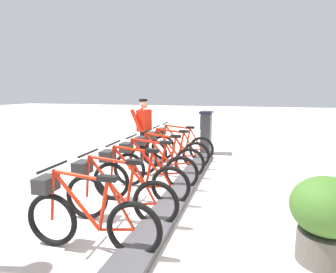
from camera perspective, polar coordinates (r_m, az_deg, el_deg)
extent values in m
plane|color=silver|center=(5.32, 2.43, -11.45)|extent=(60.00, 60.00, 0.00)
cube|color=#47474C|center=(5.30, 2.43, -10.94)|extent=(0.44, 6.17, 0.10)
cube|color=#38383D|center=(8.53, 7.68, 0.53)|extent=(0.28, 0.44, 1.20)
cube|color=#194C8C|center=(8.51, 6.73, 2.91)|extent=(0.03, 0.30, 0.40)
cube|color=black|center=(8.46, 7.78, 4.82)|extent=(0.36, 0.52, 0.08)
torus|color=black|center=(7.60, 6.71, -2.55)|extent=(0.67, 0.10, 0.67)
torus|color=black|center=(7.79, -0.98, -2.20)|extent=(0.67, 0.10, 0.67)
cylinder|color=red|center=(7.66, 1.49, -0.26)|extent=(0.60, 0.07, 0.70)
cylinder|color=red|center=(7.60, 4.02, -0.62)|extent=(0.16, 0.05, 0.61)
cylinder|color=red|center=(7.60, 1.95, 1.95)|extent=(0.69, 0.07, 0.11)
cylinder|color=red|center=(7.63, 5.12, -2.68)|extent=(0.43, 0.05, 0.09)
cylinder|color=red|center=(7.57, 5.61, -0.48)|extent=(0.33, 0.05, 0.56)
cylinder|color=red|center=(7.73, -0.77, 0.03)|extent=(0.10, 0.04, 0.62)
cube|color=black|center=(7.54, 4.50, 1.83)|extent=(0.22, 0.11, 0.06)
cylinder|color=black|center=(7.67, -0.56, 2.66)|extent=(0.06, 0.54, 0.03)
cube|color=#2D2D2D|center=(7.73, -1.35, 1.06)|extent=(0.21, 0.29, 0.18)
torus|color=black|center=(6.86, 5.67, -3.81)|extent=(0.67, 0.10, 0.67)
torus|color=black|center=(7.07, -2.80, -3.38)|extent=(0.67, 0.10, 0.67)
cylinder|color=red|center=(6.93, -0.10, -1.26)|extent=(0.60, 0.07, 0.70)
cylinder|color=red|center=(6.87, 2.68, -1.67)|extent=(0.16, 0.05, 0.61)
cylinder|color=red|center=(6.87, 0.39, 1.18)|extent=(0.69, 0.07, 0.11)
cylinder|color=red|center=(6.90, 3.91, -3.95)|extent=(0.43, 0.05, 0.09)
cylinder|color=red|center=(6.83, 4.44, -1.52)|extent=(0.33, 0.05, 0.56)
cylinder|color=red|center=(7.01, -2.58, -0.93)|extent=(0.10, 0.04, 0.62)
cube|color=black|center=(6.80, 3.20, 1.04)|extent=(0.22, 0.11, 0.06)
cylinder|color=black|center=(6.94, -2.37, 1.96)|extent=(0.06, 0.54, 0.03)
cube|color=#2D2D2D|center=(7.01, -3.22, 0.20)|extent=(0.21, 0.29, 0.18)
torus|color=black|center=(6.13, 4.37, -5.37)|extent=(0.67, 0.10, 0.67)
torus|color=black|center=(6.37, -5.02, -4.81)|extent=(0.67, 0.10, 0.67)
cylinder|color=red|center=(6.21, -2.06, -2.50)|extent=(0.60, 0.07, 0.70)
cylinder|color=red|center=(6.14, 1.03, -2.97)|extent=(0.16, 0.05, 0.61)
cylinder|color=red|center=(6.14, -1.54, 0.21)|extent=(0.69, 0.07, 0.11)
cylinder|color=red|center=(6.17, 2.41, -5.51)|extent=(0.43, 0.05, 0.09)
cylinder|color=red|center=(6.09, 2.98, -2.81)|extent=(0.33, 0.05, 0.56)
cylinder|color=red|center=(6.30, -4.80, -2.11)|extent=(0.10, 0.04, 0.62)
cube|color=black|center=(6.07, 1.59, 0.05)|extent=(0.22, 0.11, 0.06)
cylinder|color=black|center=(6.23, -4.59, 1.10)|extent=(0.06, 0.54, 0.03)
cube|color=#2D2D2D|center=(6.30, -5.51, -0.85)|extent=(0.21, 0.29, 0.18)
torus|color=black|center=(5.41, 2.71, -7.35)|extent=(0.67, 0.10, 0.67)
torus|color=black|center=(5.69, -7.81, -6.59)|extent=(0.67, 0.10, 0.67)
cylinder|color=red|center=(5.51, -4.54, -4.05)|extent=(0.60, 0.07, 0.70)
cylinder|color=red|center=(5.42, -1.08, -4.62)|extent=(0.16, 0.05, 0.61)
cylinder|color=red|center=(5.43, -3.98, -1.00)|extent=(0.69, 0.07, 0.11)
cylinder|color=red|center=(5.46, 0.49, -7.49)|extent=(0.43, 0.05, 0.09)
cylinder|color=red|center=(5.37, 1.12, -4.46)|extent=(0.33, 0.05, 0.56)
cylinder|color=red|center=(5.60, -7.59, -3.58)|extent=(0.10, 0.04, 0.62)
cube|color=black|center=(5.34, -0.46, -1.21)|extent=(0.22, 0.11, 0.06)
cylinder|color=black|center=(5.52, -7.38, 0.02)|extent=(0.06, 0.54, 0.03)
cube|color=#2D2D2D|center=(5.60, -8.38, -2.16)|extent=(0.21, 0.29, 0.18)
torus|color=black|center=(4.70, 0.52, -9.92)|extent=(0.67, 0.10, 0.67)
torus|color=black|center=(5.03, -11.36, -8.82)|extent=(0.67, 0.10, 0.67)
cylinder|color=red|center=(4.82, -7.75, -6.04)|extent=(0.60, 0.07, 0.70)
cylinder|color=red|center=(4.72, -3.83, -6.75)|extent=(0.16, 0.05, 0.61)
cylinder|color=red|center=(4.73, -7.15, -2.59)|extent=(0.69, 0.07, 0.11)
cylinder|color=red|center=(4.76, -2.01, -10.03)|extent=(0.43, 0.05, 0.09)
cylinder|color=red|center=(4.65, -1.32, -6.60)|extent=(0.33, 0.05, 0.56)
cylinder|color=red|center=(4.93, -11.16, -5.45)|extent=(0.10, 0.04, 0.62)
cube|color=black|center=(4.62, -3.16, -2.87)|extent=(0.22, 0.11, 0.06)
cylinder|color=black|center=(4.84, -10.97, -1.38)|extent=(0.06, 0.54, 0.03)
cube|color=#2D2D2D|center=(4.93, -12.06, -3.83)|extent=(0.21, 0.29, 0.18)
torus|color=black|center=(4.02, -2.49, -13.36)|extent=(0.67, 0.10, 0.67)
torus|color=black|center=(4.40, -16.03, -11.65)|extent=(0.67, 0.10, 0.67)
cylinder|color=red|center=(4.16, -12.04, -8.65)|extent=(0.60, 0.07, 0.70)
cylinder|color=red|center=(4.04, -7.57, -9.59)|extent=(0.16, 0.05, 0.61)
cylinder|color=red|center=(4.05, -11.41, -4.69)|extent=(0.69, 0.07, 0.11)
cylinder|color=red|center=(4.09, -5.43, -13.41)|extent=(0.43, 0.05, 0.09)
cylinder|color=red|center=(3.96, -4.67, -9.49)|extent=(0.33, 0.05, 0.56)
cylinder|color=red|center=(4.29, -15.86, -7.85)|extent=(0.10, 0.04, 0.62)
cube|color=black|center=(3.92, -6.85, -5.10)|extent=(0.22, 0.11, 0.06)
cylinder|color=black|center=(4.19, -15.71, -3.21)|extent=(0.06, 0.54, 0.03)
cube|color=#2D2D2D|center=(4.29, -16.88, -5.99)|extent=(0.21, 0.29, 0.18)
torus|color=black|center=(3.36, -6.84, -18.11)|extent=(0.67, 0.10, 0.67)
torus|color=black|center=(3.83, -22.31, -15.25)|extent=(0.67, 0.10, 0.67)
cylinder|color=red|center=(3.54, -17.98, -12.11)|extent=(0.60, 0.07, 0.70)
cylinder|color=red|center=(3.40, -12.87, -13.46)|extent=(0.16, 0.05, 0.61)
cylinder|color=red|center=(3.42, -17.37, -7.56)|extent=(0.69, 0.07, 0.11)
cylinder|color=red|center=(3.45, -10.31, -17.98)|extent=(0.43, 0.05, 0.09)
cylinder|color=red|center=(3.30, -9.49, -13.51)|extent=(0.33, 0.05, 0.56)
cylinder|color=red|center=(3.70, -22.22, -10.98)|extent=(0.10, 0.04, 0.62)
cube|color=black|center=(3.26, -12.13, -8.24)|extent=(0.22, 0.11, 0.06)
cylinder|color=black|center=(3.58, -22.17, -5.66)|extent=(0.06, 0.54, 0.03)
cube|color=#2D2D2D|center=(3.70, -23.37, -8.79)|extent=(0.21, 0.29, 0.18)
cube|color=white|center=(7.62, -5.49, -4.69)|extent=(0.27, 0.14, 0.10)
cube|color=white|center=(7.76, -3.95, -4.42)|extent=(0.27, 0.14, 0.10)
cylinder|color=black|center=(7.52, -5.09, -1.91)|extent=(0.15, 0.15, 0.82)
cylinder|color=black|center=(7.70, -4.42, -1.64)|extent=(0.15, 0.15, 0.82)
cube|color=red|center=(7.51, -4.82, 3.25)|extent=(0.30, 0.42, 0.56)
cylinder|color=red|center=(7.32, -6.44, 3.30)|extent=(0.34, 0.13, 0.57)
cylinder|color=red|center=(7.78, -4.62, 3.67)|extent=(0.34, 0.13, 0.57)
sphere|color=tan|center=(7.48, -4.86, 6.53)|extent=(0.22, 0.22, 0.22)
cylinder|color=black|center=(7.48, -5.01, 7.30)|extent=(0.22, 0.22, 0.06)
cylinder|color=#59544C|center=(3.75, 28.76, -18.93)|extent=(0.56, 0.56, 0.35)
ellipsoid|color=#3C6925|center=(3.56, 29.37, -12.14)|extent=(0.76, 0.76, 0.64)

